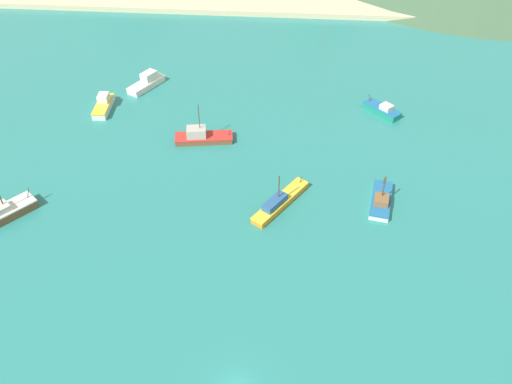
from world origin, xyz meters
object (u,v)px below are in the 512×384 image
fishing_boat_1 (279,202)px  fishing_boat_5 (9,210)px  fishing_boat_8 (381,200)px  fishing_boat_3 (202,136)px  fishing_boat_0 (147,82)px  fishing_boat_2 (383,110)px  fishing_boat_9 (103,105)px

fishing_boat_1 → fishing_boat_5: 36.51m
fishing_boat_8 → fishing_boat_1: bearing=-173.5°
fishing_boat_3 → fishing_boat_5: size_ratio=1.35×
fishing_boat_0 → fishing_boat_2: size_ratio=1.26×
fishing_boat_0 → fishing_boat_3: 20.71m
fishing_boat_2 → fishing_boat_3: (-29.53, -10.56, 0.11)m
fishing_boat_8 → fishing_boat_9: (-45.53, 20.91, 0.23)m
fishing_boat_1 → fishing_boat_8: 14.05m
fishing_boat_1 → fishing_boat_2: 29.96m
fishing_boat_2 → fishing_boat_5: 60.54m
fishing_boat_0 → fishing_boat_1: fishing_boat_1 is taller
fishing_boat_2 → fishing_boat_9: bearing=-176.9°
fishing_boat_2 → fishing_boat_9: fishing_boat_9 is taller
fishing_boat_0 → fishing_boat_5: 37.06m
fishing_boat_1 → fishing_boat_9: size_ratio=1.42×
fishing_boat_5 → fishing_boat_8: bearing=7.3°
fishing_boat_3 → fishing_boat_1: bearing=-47.9°
fishing_boat_8 → fishing_boat_3: bearing=154.5°
fishing_boat_5 → fishing_boat_8: fishing_boat_5 is taller
fishing_boat_2 → fishing_boat_3: bearing=-160.3°
fishing_boat_5 → fishing_boat_9: (4.62, 27.35, 0.02)m
fishing_boat_1 → fishing_boat_8: (13.96, 1.58, -0.05)m
fishing_boat_9 → fishing_boat_8: bearing=-24.7°
fishing_boat_3 → fishing_boat_8: size_ratio=1.17×
fishing_boat_2 → fishing_boat_9: (-48.02, -2.56, 0.13)m
fishing_boat_5 → fishing_boat_8: size_ratio=0.87×
fishing_boat_1 → fishing_boat_3: 19.52m
fishing_boat_3 → fishing_boat_8: bearing=-25.5°
fishing_boat_9 → fishing_boat_3: bearing=-23.4°
fishing_boat_0 → fishing_boat_5: size_ratio=1.13×
fishing_boat_3 → fishing_boat_9: size_ratio=1.31×
fishing_boat_0 → fishing_boat_3: size_ratio=0.84×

